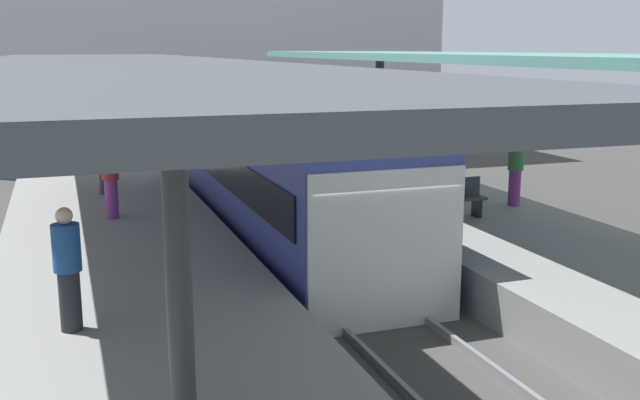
{
  "coord_description": "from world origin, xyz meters",
  "views": [
    {
      "loc": [
        -4.71,
        -11.29,
        4.64
      ],
      "look_at": [
        -0.19,
        1.45,
        1.82
      ],
      "focal_mm": 41.1,
      "sensor_mm": 36.0,
      "label": 1
    }
  ],
  "objects_px": {
    "commuter_train": "(286,179)",
    "passenger_far_end": "(515,169)",
    "passenger_near_bench": "(68,267)",
    "passenger_mid_platform": "(110,177)",
    "platform_bench": "(453,197)"
  },
  "relations": [
    {
      "from": "passenger_mid_platform",
      "to": "passenger_far_end",
      "type": "xyz_separation_m",
      "value": [
        8.99,
        -1.78,
        -0.04
      ]
    },
    {
      "from": "commuter_train",
      "to": "passenger_far_end",
      "type": "distance_m",
      "value": 5.36
    },
    {
      "from": "commuter_train",
      "to": "passenger_near_bench",
      "type": "height_order",
      "value": "commuter_train"
    },
    {
      "from": "commuter_train",
      "to": "passenger_far_end",
      "type": "relative_size",
      "value": 6.61
    },
    {
      "from": "commuter_train",
      "to": "passenger_far_end",
      "type": "bearing_deg",
      "value": -13.38
    },
    {
      "from": "commuter_train",
      "to": "passenger_far_end",
      "type": "xyz_separation_m",
      "value": [
        5.21,
        -1.24,
        0.14
      ]
    },
    {
      "from": "passenger_mid_platform",
      "to": "passenger_near_bench",
      "type": "bearing_deg",
      "value": -98.51
    },
    {
      "from": "commuter_train",
      "to": "passenger_near_bench",
      "type": "bearing_deg",
      "value": -128.71
    },
    {
      "from": "passenger_near_bench",
      "to": "platform_bench",
      "type": "bearing_deg",
      "value": 26.86
    },
    {
      "from": "platform_bench",
      "to": "passenger_mid_platform",
      "type": "xyz_separation_m",
      "value": [
        -7.0,
        2.43,
        0.44
      ]
    },
    {
      "from": "platform_bench",
      "to": "passenger_far_end",
      "type": "bearing_deg",
      "value": 18.11
    },
    {
      "from": "platform_bench",
      "to": "passenger_far_end",
      "type": "distance_m",
      "value": 2.13
    },
    {
      "from": "passenger_near_bench",
      "to": "passenger_far_end",
      "type": "distance_m",
      "value": 11.01
    },
    {
      "from": "commuter_train",
      "to": "passenger_mid_platform",
      "type": "xyz_separation_m",
      "value": [
        -3.78,
        0.54,
        0.18
      ]
    },
    {
      "from": "passenger_near_bench",
      "to": "passenger_mid_platform",
      "type": "relative_size",
      "value": 0.95
    }
  ]
}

